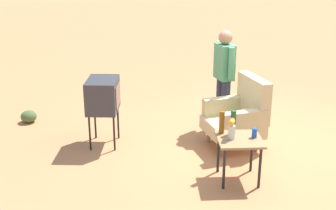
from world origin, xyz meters
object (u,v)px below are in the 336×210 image
object	(u,v)px
person_standing	(224,74)
soda_can_blue	(254,133)
bottle_tall_amber	(222,122)
armchair	(239,115)
side_table	(239,144)
flower_vase	(232,128)
bottle_wine_green	(233,122)
tv_on_stand	(103,96)

from	to	relation	value
person_standing	soda_can_blue	xyz separation A→B (m)	(1.69, 0.11, -0.29)
soda_can_blue	bottle_tall_amber	bearing A→B (deg)	-112.15
person_standing	soda_can_blue	size ratio (longest dim) A/B	13.44
armchair	side_table	distance (m)	1.06
bottle_tall_amber	flower_vase	world-z (taller)	bottle_tall_amber
bottle_wine_green	soda_can_blue	xyz separation A→B (m)	(0.13, 0.25, -0.10)
bottle_wine_green	side_table	bearing A→B (deg)	22.18
bottle_wine_green	soda_can_blue	size ratio (longest dim) A/B	2.62
armchair	soda_can_blue	distance (m)	1.02
armchair	person_standing	size ratio (longest dim) A/B	0.65
bottle_wine_green	tv_on_stand	bearing A→B (deg)	-121.15
tv_on_stand	bottle_tall_amber	xyz separation A→B (m)	(1.02, 1.60, -0.05)
side_table	bottle_wine_green	bearing A→B (deg)	-157.82
bottle_tall_amber	armchair	bearing A→B (deg)	154.04
tv_on_stand	soda_can_blue	xyz separation A→B (m)	(1.18, 1.99, -0.14)
side_table	tv_on_stand	xyz separation A→B (m)	(-1.20, -1.80, 0.28)
bottle_tall_amber	flower_vase	bearing A→B (deg)	27.26
armchair	person_standing	distance (m)	0.82
person_standing	soda_can_blue	distance (m)	1.72
bottle_wine_green	soda_can_blue	world-z (taller)	bottle_wine_green
side_table	bottle_wine_green	xyz separation A→B (m)	(-0.15, -0.06, 0.24)
soda_can_blue	flower_vase	bearing A→B (deg)	-85.37
tv_on_stand	person_standing	bearing A→B (deg)	105.10
soda_can_blue	armchair	bearing A→B (deg)	178.79
bottle_wine_green	armchair	bearing A→B (deg)	162.82
person_standing	bottle_wine_green	bearing A→B (deg)	-5.09
bottle_wine_green	bottle_tall_amber	bearing A→B (deg)	-102.54
bottle_wine_green	flower_vase	bearing A→B (deg)	-16.98
tv_on_stand	soda_can_blue	world-z (taller)	tv_on_stand
side_table	soda_can_blue	world-z (taller)	soda_can_blue
bottle_wine_green	flower_vase	distance (m)	0.16
armchair	side_table	world-z (taller)	armchair
bottle_wine_green	soda_can_blue	distance (m)	0.30
person_standing	bottle_wine_green	world-z (taller)	person_standing
tv_on_stand	flower_vase	bearing A→B (deg)	54.58
bottle_tall_amber	flower_vase	size ratio (longest dim) A/B	1.13
bottle_tall_amber	side_table	bearing A→B (deg)	48.08
side_table	person_standing	world-z (taller)	person_standing
tv_on_stand	bottle_wine_green	size ratio (longest dim) A/B	3.22
tv_on_stand	soda_can_blue	size ratio (longest dim) A/B	8.44
armchair	flower_vase	xyz separation A→B (m)	(1.04, -0.32, 0.23)
person_standing	bottle_wine_green	distance (m)	1.58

